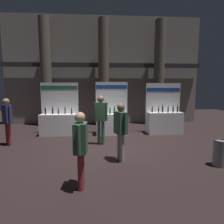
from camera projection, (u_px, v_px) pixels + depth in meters
name	position (u px, v px, depth m)	size (l,w,h in m)	color
ground_plane	(106.00, 148.00, 6.34)	(24.00, 24.00, 0.00)	black
hall_colonnade	(103.00, 72.00, 10.72)	(11.64, 1.09, 6.37)	gray
exhibitor_booth_0	(59.00, 122.00, 8.22)	(1.71, 0.66, 2.39)	white
exhibitor_booth_1	(112.00, 122.00, 8.31)	(1.50, 0.66, 2.43)	white
exhibitor_booth_2	(164.00, 121.00, 8.50)	(1.67, 0.66, 2.38)	white
trash_bin	(220.00, 153.00, 4.86)	(0.35, 0.35, 0.72)	slate
visitor_0	(121.00, 127.00, 5.12)	(0.40, 0.52, 1.68)	#ADA393
visitor_1	(81.00, 144.00, 3.67)	(0.27, 0.53, 1.62)	maroon
visitor_3	(7.00, 118.00, 6.60)	(0.44, 0.40, 1.76)	maroon
visitor_4	(101.00, 116.00, 6.69)	(0.51, 0.31, 1.85)	#33563D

